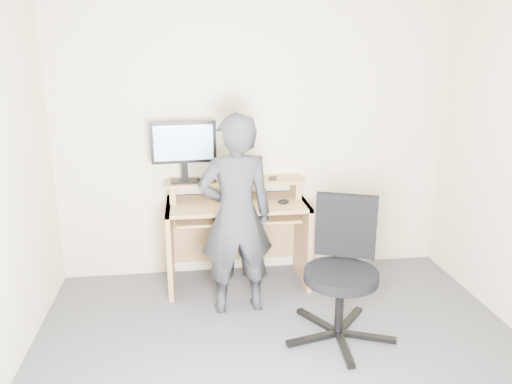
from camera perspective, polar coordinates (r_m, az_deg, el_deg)
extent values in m
plane|color=#525257|center=(3.34, 4.29, -21.02)|extent=(3.50, 3.50, 0.00)
cube|color=beige|center=(4.45, -0.06, 6.25)|extent=(3.50, 0.02, 2.50)
cube|color=#AF7E55|center=(4.37, -9.76, -6.15)|extent=(0.04, 0.60, 0.75)
cube|color=#AF7E55|center=(4.47, 5.32, -5.44)|extent=(0.04, 0.60, 0.75)
cube|color=#AF7E55|center=(4.26, -2.18, -1.35)|extent=(1.20, 0.60, 0.03)
cube|color=#AF7E55|center=(4.22, -2.05, -2.90)|extent=(1.02, 0.38, 0.02)
cube|color=#AF7E55|center=(4.37, -9.46, 0.09)|extent=(0.05, 0.28, 0.15)
cube|color=#AF7E55|center=(4.46, 4.54, 0.61)|extent=(0.05, 0.28, 0.15)
cube|color=#AF7E55|center=(4.36, -2.40, 1.27)|extent=(1.20, 0.30, 0.02)
cube|color=#AF7E55|center=(4.63, -2.49, -3.96)|extent=(1.20, 0.03, 0.65)
cube|color=black|center=(4.32, -8.10, 1.25)|extent=(0.24, 0.15, 0.02)
cube|color=black|center=(4.32, -8.14, 2.41)|extent=(0.05, 0.04, 0.15)
cube|color=black|center=(4.24, -8.28, 5.63)|extent=(0.55, 0.08, 0.35)
cube|color=#8CBBF2|center=(4.22, -8.28, 5.58)|extent=(0.49, 0.04, 0.30)
cube|color=black|center=(4.34, -2.49, 2.73)|extent=(0.09, 0.14, 0.20)
cylinder|color=#BBBABF|center=(4.36, -1.19, 2.66)|extent=(0.10, 0.10, 0.18)
cube|color=black|center=(4.39, 1.92, 1.60)|extent=(0.10, 0.14, 0.01)
cube|color=black|center=(4.27, -6.35, 1.30)|extent=(0.06, 0.05, 0.03)
torus|color=silver|center=(4.42, -3.62, 1.72)|extent=(0.18, 0.18, 0.06)
cube|color=black|center=(4.20, -1.69, -2.60)|extent=(0.48, 0.25, 0.03)
ellipsoid|color=black|center=(4.21, 3.15, -1.10)|extent=(0.11, 0.09, 0.04)
cube|color=black|center=(3.77, 12.62, -15.83)|extent=(0.39, 0.20, 0.03)
cube|color=black|center=(3.95, 10.61, -14.16)|extent=(0.30, 0.33, 0.03)
cube|color=black|center=(3.90, 7.00, -14.40)|extent=(0.25, 0.36, 0.03)
cube|color=black|center=(3.69, 6.45, -16.29)|extent=(0.40, 0.14, 0.03)
cube|color=black|center=(3.61, 10.09, -17.28)|extent=(0.08, 0.40, 0.03)
cylinder|color=black|center=(3.67, 9.51, -12.66)|extent=(0.06, 0.06, 0.42)
cylinder|color=black|center=(3.57, 9.69, -9.43)|extent=(0.52, 0.52, 0.07)
cube|color=black|center=(3.67, 10.24, -3.80)|extent=(0.43, 0.23, 0.47)
imported|color=black|center=(3.80, -2.30, -2.73)|extent=(0.61, 0.43, 1.57)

